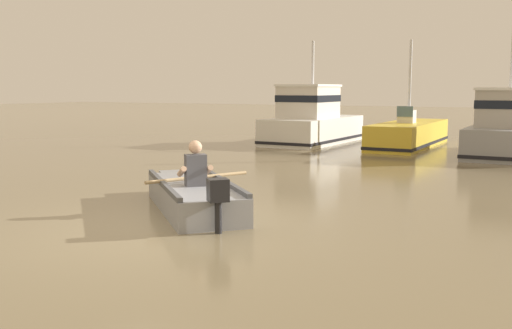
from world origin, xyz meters
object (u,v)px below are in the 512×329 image
Objects in this scene: moored_boat_grey at (508,131)px; moored_boat_yellow at (409,135)px; rowboat_with_person at (193,195)px; moored_boat_white at (312,121)px.

moored_boat_yellow is at bearing 155.26° from moored_boat_grey.
rowboat_with_person is 12.46m from moored_boat_white.
rowboat_with_person is at bearing -109.69° from moored_boat_grey.
moored_boat_yellow reaches higher than rowboat_with_person.
moored_boat_white is at bearing -173.16° from moored_boat_yellow.
moored_boat_white is 3.56m from moored_boat_yellow.
moored_boat_yellow is 1.19× the size of moored_boat_grey.
moored_boat_grey is (6.84, -1.11, -0.04)m from moored_boat_white.
moored_boat_grey is at bearing 70.31° from rowboat_with_person.
moored_boat_grey is at bearing -9.23° from moored_boat_white.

